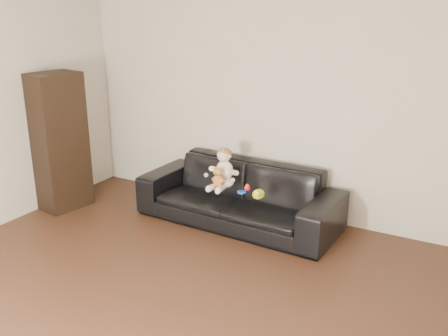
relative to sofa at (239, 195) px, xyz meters
The scene contains 9 objects.
wall_back 1.12m from the sofa, 65.77° to the left, with size 5.00×5.00×0.00m, color beige.
sofa is the anchor object (origin of this frame).
cabinet 2.19m from the sofa, 163.52° to the right, with size 0.40×0.55×1.61m, color black.
shelf_item 2.28m from the sofa, 163.36° to the right, with size 0.18×0.25×0.28m, color silver.
baby 0.35m from the sofa, 136.18° to the right, with size 0.30×0.37×0.44m.
teddy_bear 0.38m from the sofa, 114.27° to the right, with size 0.12×0.12×0.22m.
toy_green 0.46m from the sofa, 34.05° to the right, with size 0.12×0.15×0.10m, color yellow.
toy_rattle 0.23m from the sofa, 31.80° to the right, with size 0.07×0.07×0.07m, color red.
toy_blue_disc 0.23m from the sofa, 53.60° to the right, with size 0.10×0.10×0.01m, color blue.
Camera 1 is at (2.14, -2.34, 2.37)m, focal length 40.00 mm.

